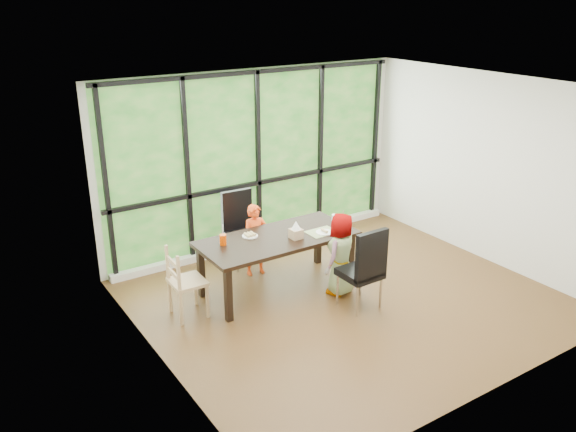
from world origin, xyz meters
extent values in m
plane|color=black|center=(0.00, 0.00, 0.00)|extent=(5.00, 5.00, 0.00)
plane|color=silver|center=(0.00, 2.25, 1.35)|extent=(5.00, 0.00, 5.00)
cube|color=#174E16|center=(0.00, 2.23, 1.35)|extent=(4.80, 0.02, 2.65)
cube|color=silver|center=(0.00, 2.15, 0.05)|extent=(4.80, 0.12, 0.10)
cube|color=black|center=(-0.58, 0.75, 0.38)|extent=(2.07, 0.98, 0.75)
cube|color=black|center=(-0.59, 1.65, 0.54)|extent=(0.48, 0.48, 1.08)
cube|color=black|center=(0.02, -0.21, 0.54)|extent=(0.47, 0.47, 1.08)
cube|color=#A3835B|center=(-1.85, 0.77, 0.45)|extent=(0.41, 0.43, 0.90)
imported|color=#EA4513|center=(-0.58, 1.31, 0.51)|extent=(0.40, 0.29, 1.02)
imported|color=gray|center=(0.02, 0.22, 0.55)|extent=(0.63, 0.53, 1.10)
cube|color=tan|center=(-0.01, 0.56, 0.75)|extent=(0.39, 0.29, 0.01)
cylinder|color=white|center=(-0.87, 0.95, 0.76)|extent=(0.21, 0.21, 0.01)
cylinder|color=white|center=(0.01, 0.52, 0.76)|extent=(0.23, 0.23, 0.01)
cylinder|color=#E84200|center=(-1.29, 0.91, 0.82)|extent=(0.09, 0.09, 0.14)
cylinder|color=green|center=(0.28, 0.50, 0.82)|extent=(0.08, 0.08, 0.13)
cylinder|color=white|center=(0.38, 0.79, 0.80)|extent=(0.09, 0.09, 0.09)
cube|color=tan|center=(-0.40, 0.58, 0.81)|extent=(0.15, 0.15, 0.13)
cylinder|color=white|center=(-1.29, 0.91, 0.93)|extent=(0.01, 0.04, 0.20)
cylinder|color=pink|center=(0.28, 0.50, 0.92)|extent=(0.01, 0.04, 0.20)
cone|color=white|center=(-0.40, 0.58, 0.93)|extent=(0.12, 0.12, 0.11)
camera|label=1|loc=(-4.36, -5.25, 3.74)|focal=37.11mm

